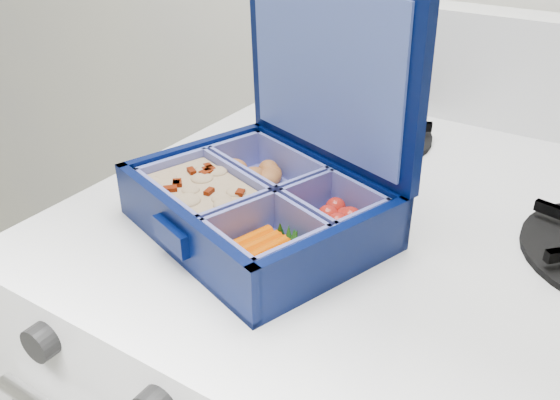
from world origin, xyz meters
The scene contains 3 objects.
bento_box centered at (-0.03, 1.59, 0.87)m, with size 0.20×0.16×0.05m, color #010C3A, non-canonical shape.
burner_grate_rear centered at (-0.05, 1.82, 0.85)m, with size 0.17×0.17×0.02m, color black.
fork centered at (0.00, 1.69, 0.85)m, with size 0.02×0.18×0.01m, color silver, non-canonical shape.
Camera 1 is at (0.22, 1.23, 1.12)m, focal length 38.00 mm.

